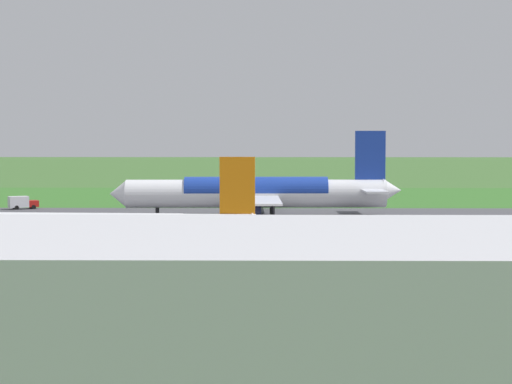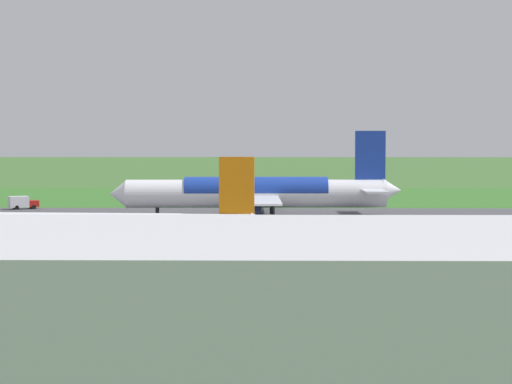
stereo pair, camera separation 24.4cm
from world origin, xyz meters
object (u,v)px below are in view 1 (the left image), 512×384
(terminal_building, at_px, (5,334))
(service_truck_fuel, at_px, (22,202))
(no_stopping_sign, at_px, (168,191))
(traffic_cone_orange, at_px, (145,197))
(airliner_main, at_px, (258,193))
(airliner_parked_mid, at_px, (108,228))

(terminal_building, relative_size, service_truck_fuel, 22.31)
(no_stopping_sign, relative_size, traffic_cone_orange, 4.69)
(service_truck_fuel, height_order, traffic_cone_orange, service_truck_fuel)
(airliner_main, distance_m, no_stopping_sign, 54.01)
(airliner_main, height_order, no_stopping_sign, airliner_main)
(airliner_parked_mid, distance_m, no_stopping_sign, 105.09)
(service_truck_fuel, distance_m, traffic_cone_orange, 38.92)
(airliner_parked_mid, distance_m, service_truck_fuel, 76.46)
(airliner_main, xyz_separation_m, no_stopping_sign, (21.93, -49.28, -2.82))
(terminal_building, xyz_separation_m, no_stopping_sign, (10.94, -178.65, -4.17))
(no_stopping_sign, distance_m, traffic_cone_orange, 5.57)
(airliner_parked_mid, distance_m, traffic_cone_orange, 104.02)
(airliner_main, bearing_deg, airliner_parked_mid, 71.73)
(airliner_parked_mid, bearing_deg, terminal_building, 95.75)
(airliner_main, xyz_separation_m, airliner_parked_mid, (18.40, 55.74, -0.93))
(service_truck_fuel, xyz_separation_m, traffic_cone_orange, (-20.57, -33.03, -1.13))
(terminal_building, relative_size, no_stopping_sign, 53.43)
(traffic_cone_orange, bearing_deg, terminal_building, 95.22)
(terminal_building, height_order, service_truck_fuel, terminal_building)
(airliner_main, xyz_separation_m, service_truck_fuel, (47.74, -14.84, -2.95))
(terminal_building, xyz_separation_m, service_truck_fuel, (36.75, -144.21, -4.30))
(airliner_main, bearing_deg, service_truck_fuel, -17.27)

